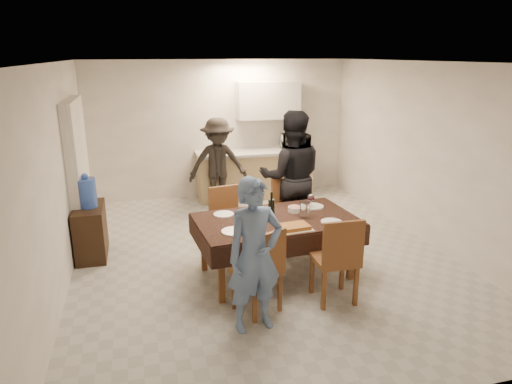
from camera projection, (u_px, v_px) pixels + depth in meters
floor at (262, 255)px, 6.37m from camera, size 5.00×6.00×0.02m
ceiling at (263, 62)px, 5.61m from camera, size 5.00×6.00×0.02m
wall_back at (220, 129)px, 8.76m from camera, size 5.00×0.02×2.60m
wall_front at (377, 261)px, 3.21m from camera, size 5.00×0.02×2.60m
wall_left at (59, 177)px, 5.38m from camera, size 0.02×6.00×2.60m
wall_right at (428, 154)px, 6.60m from camera, size 0.02×6.00×2.60m
stub_partition at (79, 173)px, 6.58m from camera, size 0.15×1.40×2.10m
kitchen_base_cabinet at (255, 175)px, 8.87m from camera, size 2.20×0.60×0.86m
kitchen_worktop at (255, 152)px, 8.73m from camera, size 2.24×0.64×0.05m
upper_cabinet at (268, 100)px, 8.66m from camera, size 1.20×0.34×0.70m
dining_table at (276, 221)px, 5.61m from camera, size 2.03×1.29×0.76m
chair_near_left at (259, 264)px, 4.76m from camera, size 0.59×0.61×0.52m
chair_near_right at (339, 252)px, 4.97m from camera, size 0.48×0.48×0.55m
chair_far_left at (230, 218)px, 6.15m from camera, size 0.49×0.49×0.51m
chair_far_right at (293, 210)px, 6.36m from camera, size 0.46×0.46×0.54m
console at (91, 231)px, 6.26m from camera, size 0.39×0.78×0.72m
water_jug at (86, 193)px, 6.10m from camera, size 0.26×0.26×0.39m
wine_bottle at (271, 205)px, 5.59m from camera, size 0.08×0.08×0.33m
water_pitcher at (305, 210)px, 5.61m from camera, size 0.13×0.13×0.19m
savoury_tart at (294, 227)px, 5.27m from camera, size 0.41×0.33×0.05m
salad_bowl at (295, 209)px, 5.83m from camera, size 0.17×0.17×0.07m
mushroom_dish at (266, 210)px, 5.84m from camera, size 0.21×0.21×0.04m
wine_glass_a at (237, 223)px, 5.21m from camera, size 0.08×0.08×0.18m
wine_glass_b at (311, 201)px, 5.94m from camera, size 0.09×0.09×0.20m
wine_glass_c at (254, 204)px, 5.80m from camera, size 0.09×0.09×0.21m
plate_near_left at (234, 231)px, 5.17m from camera, size 0.28×0.28×0.02m
plate_near_right at (332, 222)px, 5.47m from camera, size 0.26×0.26×0.01m
plate_far_left at (224, 214)px, 5.73m from camera, size 0.26×0.26×0.01m
plate_far_right at (313, 206)px, 6.02m from camera, size 0.28×0.28×0.02m
microwave at (295, 142)px, 8.89m from camera, size 0.52×0.35×0.29m
person_near at (255, 255)px, 4.48m from camera, size 0.63×0.47×1.59m
person_far at (291, 177)px, 6.65m from camera, size 1.09×0.93×1.94m
person_kitchen at (218, 164)px, 8.14m from camera, size 1.05×0.61×1.63m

